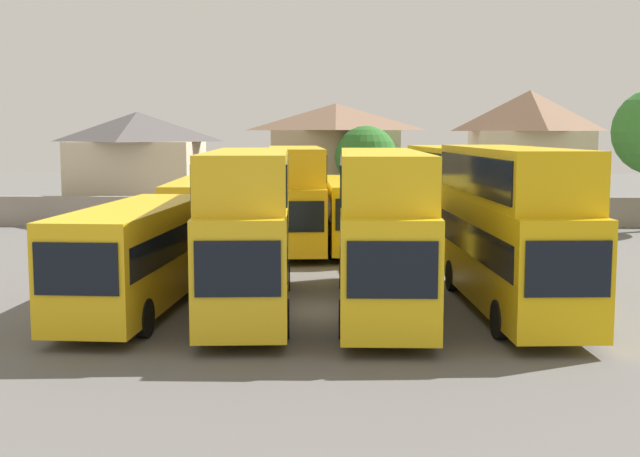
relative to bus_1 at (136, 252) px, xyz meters
The scene contains 14 objects.
ground 19.29m from the bus_1, 72.64° to the left, with size 140.00×140.00×0.00m, color #605E5B.
depot_boundary_wall 24.84m from the bus_1, 76.66° to the left, with size 56.00×0.50×1.80m, color gray.
bus_1 is the anchor object (origin of this frame).
bus_2 3.68m from the bus_1, ahead, with size 3.08×11.23×5.11m.
bus_3 7.80m from the bus_1, ahead, with size 2.67×11.96×5.09m.
bus_4 11.83m from the bus_1, ahead, with size 3.04×11.47×5.22m.
bus_5 14.53m from the bus_1, 91.37° to the left, with size 2.96×10.79×3.37m.
bus_6 14.64m from the bus_1, 72.96° to the left, with size 3.26×10.35×4.96m.
bus_7 15.90m from the bus_1, 63.85° to the left, with size 3.04×10.39×3.37m.
bus_8 18.62m from the bus_1, 50.85° to the left, with size 3.31×11.13×4.98m.
house_terrace_left 30.70m from the bus_1, 103.46° to the left, with size 8.35×8.10×7.03m.
house_terrace_centre 31.97m from the bus_1, 78.84° to the left, with size 8.81×7.35×7.63m.
house_terrace_right 36.51m from the bus_1, 58.06° to the left, with size 7.54×7.30×8.49m.
tree_left_of_lot 27.93m from the bus_1, 73.10° to the left, with size 3.92×3.92×6.09m.
Camera 1 is at (0.66, -25.83, 5.71)m, focal length 46.29 mm.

